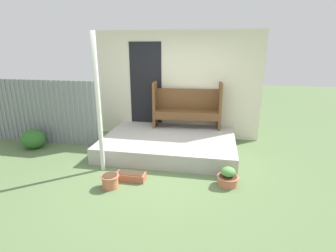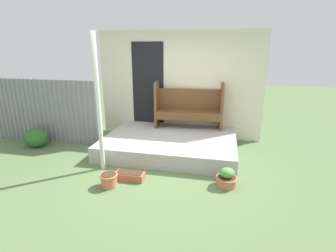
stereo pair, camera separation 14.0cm
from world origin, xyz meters
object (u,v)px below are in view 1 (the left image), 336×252
at_px(support_post, 98,105).
at_px(shrub_by_fence, 33,139).
at_px(planter_box_rect, 131,176).
at_px(flower_pot_middle, 228,177).
at_px(flower_pot_left, 110,180).
at_px(bench, 187,106).

height_order(support_post, shrub_by_fence, support_post).
bearing_deg(planter_box_rect, flower_pot_middle, 4.53).
bearing_deg(planter_box_rect, support_post, 155.03).
xyz_separation_m(support_post, flower_pot_left, (0.39, -0.60, -1.11)).
height_order(support_post, planter_box_rect, support_post).
bearing_deg(support_post, flower_pot_left, -56.72).
bearing_deg(flower_pot_middle, flower_pot_left, -167.30).
xyz_separation_m(bench, flower_pot_left, (-0.95, -2.54, -0.74)).
distance_m(flower_pot_left, shrub_by_fence, 2.73).
distance_m(flower_pot_left, flower_pot_middle, 1.95).
relative_size(planter_box_rect, shrub_by_fence, 0.94).
relative_size(support_post, flower_pot_left, 8.20).
height_order(bench, flower_pot_middle, bench).
distance_m(support_post, bench, 2.39).
bearing_deg(flower_pot_left, support_post, 123.28).
xyz_separation_m(support_post, bench, (1.34, 1.94, -0.38)).
xyz_separation_m(flower_pot_middle, shrub_by_fence, (-4.29, 0.89, 0.08)).
relative_size(support_post, planter_box_rect, 4.84).
bearing_deg(flower_pot_left, planter_box_rect, 49.79).
relative_size(bench, flower_pot_middle, 4.48).
xyz_separation_m(flower_pot_left, planter_box_rect, (0.25, 0.30, -0.06)).
bearing_deg(shrub_by_fence, support_post, -19.82).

